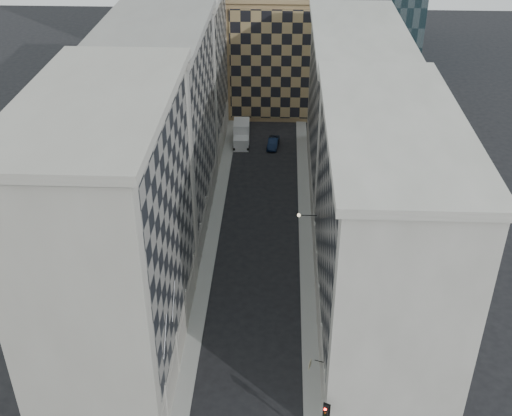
# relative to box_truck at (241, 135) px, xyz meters

# --- Properties ---
(sidewalk_west) EXTENTS (1.50, 100.00, 0.15)m
(sidewalk_west) POSITION_rel_box_truck_xyz_m (-1.76, -23.33, -1.24)
(sidewalk_west) COLOR #989893
(sidewalk_west) RESTS_ON ground
(sidewalk_east) EXTENTS (1.50, 100.00, 0.15)m
(sidewalk_east) POSITION_rel_box_truck_xyz_m (8.74, -23.33, -1.24)
(sidewalk_east) COLOR #989893
(sidewalk_east) RESTS_ON ground
(bldg_left_a) EXTENTS (10.80, 22.80, 23.70)m
(bldg_left_a) POSITION_rel_box_truck_xyz_m (-7.39, -42.33, 10.51)
(bldg_left_a) COLOR #A29D92
(bldg_left_a) RESTS_ON ground
(bldg_left_b) EXTENTS (10.80, 22.80, 22.70)m
(bldg_left_b) POSITION_rel_box_truck_xyz_m (-7.39, -20.33, 10.01)
(bldg_left_b) COLOR gray
(bldg_left_b) RESTS_ON ground
(bldg_left_c) EXTENTS (10.80, 22.80, 21.70)m
(bldg_left_c) POSITION_rel_box_truck_xyz_m (-7.39, 1.67, 9.51)
(bldg_left_c) COLOR #A29D92
(bldg_left_c) RESTS_ON ground
(bldg_right_a) EXTENTS (10.80, 26.80, 20.70)m
(bldg_right_a) POSITION_rel_box_truck_xyz_m (14.37, -38.33, 9.01)
(bldg_right_a) COLOR #AAA79C
(bldg_right_a) RESTS_ON ground
(bldg_right_b) EXTENTS (10.80, 28.80, 19.70)m
(bldg_right_b) POSITION_rel_box_truck_xyz_m (14.39, -11.33, 8.53)
(bldg_right_b) COLOR #AAA79C
(bldg_right_b) RESTS_ON ground
(tan_block) EXTENTS (16.80, 14.80, 18.80)m
(tan_block) POSITION_rel_box_truck_xyz_m (5.49, 14.57, 8.12)
(tan_block) COLOR #A17C55
(tan_block) RESTS_ON ground
(flagpoles_left) EXTENTS (0.10, 6.33, 2.33)m
(flagpoles_left) POSITION_rel_box_truck_xyz_m (-2.41, -47.33, 6.68)
(flagpoles_left) COLOR gray
(flagpoles_left) RESTS_ON ground
(bracket_lamp) EXTENTS (1.98, 0.36, 0.36)m
(bracket_lamp) POSITION_rel_box_truck_xyz_m (7.87, -29.33, 4.88)
(bracket_lamp) COLOR black
(bracket_lamp) RESTS_ON ground
(box_truck) EXTENTS (2.46, 5.59, 3.02)m
(box_truck) POSITION_rel_box_truck_xyz_m (0.00, 0.00, 0.00)
(box_truck) COLOR silver
(box_truck) RESTS_ON ground
(dark_car) EXTENTS (1.82, 4.16, 1.33)m
(dark_car) POSITION_rel_box_truck_xyz_m (4.62, -1.21, -0.65)
(dark_car) COLOR #0D1932
(dark_car) RESTS_ON ground
(shop_sign) EXTENTS (1.18, 0.63, 0.72)m
(shop_sign) POSITION_rel_box_truck_xyz_m (8.47, -47.48, 2.52)
(shop_sign) COLOR black
(shop_sign) RESTS_ON ground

